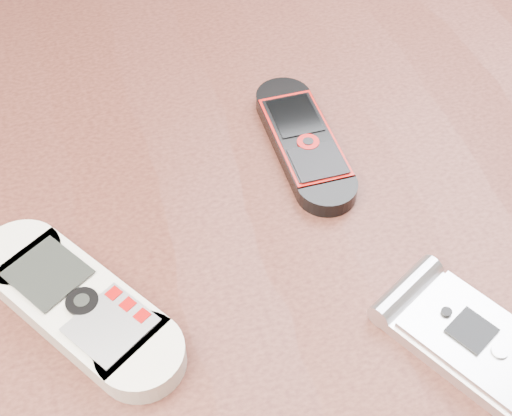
{
  "coord_description": "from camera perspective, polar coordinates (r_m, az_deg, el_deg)",
  "views": [
    {
      "loc": [
        -0.08,
        -0.28,
        1.1
      ],
      "look_at": [
        0.01,
        0.0,
        0.76
      ],
      "focal_mm": 50.0,
      "sensor_mm": 36.0,
      "label": 1
    }
  ],
  "objects": [
    {
      "name": "motorola_razr",
      "position": [
        0.41,
        17.01,
        -10.07
      ],
      "size": [
        0.09,
        0.11,
        0.02
      ],
      "primitive_type": "cube",
      "rotation": [
        0.0,
        0.0,
        0.5
      ],
      "color": "silver",
      "rests_on": "table"
    },
    {
      "name": "table",
      "position": [
        0.54,
        -0.52,
        -8.22
      ],
      "size": [
        1.2,
        0.8,
        0.75
      ],
      "color": "black",
      "rests_on": "ground"
    },
    {
      "name": "nokia_black_red",
      "position": [
        0.49,
        3.84,
        5.34
      ],
      "size": [
        0.04,
        0.13,
        0.01
      ],
      "primitive_type": "cube",
      "rotation": [
        0.0,
        0.0,
        -0.0
      ],
      "color": "black",
      "rests_on": "table"
    },
    {
      "name": "nokia_white",
      "position": [
        0.42,
        -14.05,
        -7.46
      ],
      "size": [
        0.12,
        0.15,
        0.02
      ],
      "primitive_type": "cube",
      "rotation": [
        0.0,
        0.0,
        0.58
      ],
      "color": "silver",
      "rests_on": "table"
    }
  ]
}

